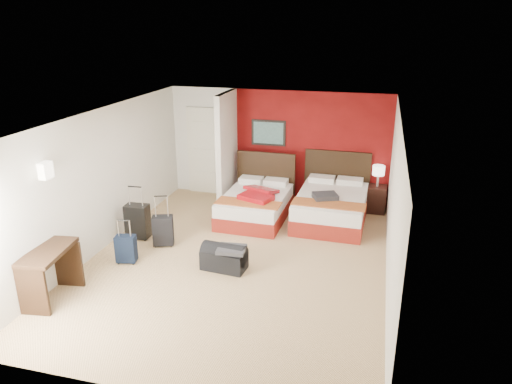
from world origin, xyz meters
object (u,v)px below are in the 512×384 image
(bed_right, at_px, (331,208))
(table_lamp, at_px, (378,176))
(duffel_bag, at_px, (224,259))
(bed_left, at_px, (255,206))
(nightstand, at_px, (376,199))
(suitcase_navy, at_px, (126,250))
(red_suitcase_open, at_px, (259,194))
(suitcase_black, at_px, (138,223))
(suitcase_charcoal, at_px, (163,232))
(desk, at_px, (51,275))

(bed_right, distance_m, table_lamp, 1.30)
(table_lamp, xyz_separation_m, duffel_bag, (-2.38, -3.27, -0.62))
(bed_left, xyz_separation_m, nightstand, (2.43, 1.05, 0.02))
(duffel_bag, bearing_deg, table_lamp, 59.53)
(bed_right, distance_m, nightstand, 1.19)
(duffel_bag, bearing_deg, suitcase_navy, -167.15)
(bed_right, bearing_deg, red_suitcase_open, -164.86)
(table_lamp, bearing_deg, duffel_bag, -126.11)
(red_suitcase_open, bearing_deg, table_lamp, 45.75)
(suitcase_black, height_order, suitcase_navy, suitcase_black)
(suitcase_charcoal, distance_m, suitcase_navy, 0.84)
(bed_left, xyz_separation_m, desk, (-2.11, -3.74, 0.14))
(bed_right, bearing_deg, nightstand, 43.62)
(red_suitcase_open, height_order, duffel_bag, red_suitcase_open)
(bed_right, bearing_deg, suitcase_navy, -138.40)
(bed_right, xyz_separation_m, suitcase_charcoal, (-2.85, -1.91, -0.02))
(bed_right, height_order, suitcase_navy, bed_right)
(nightstand, bearing_deg, bed_right, -136.82)
(bed_left, height_order, nightstand, nightstand)
(nightstand, bearing_deg, table_lamp, 0.00)
(desk, bearing_deg, bed_left, 52.76)
(red_suitcase_open, xyz_separation_m, suitcase_charcoal, (-1.41, -1.56, -0.32))
(nightstand, distance_m, suitcase_black, 5.02)
(bed_left, height_order, bed_right, bed_right)
(bed_left, relative_size, desk, 1.85)
(suitcase_black, distance_m, suitcase_navy, 0.98)
(bed_left, xyz_separation_m, suitcase_black, (-1.90, -1.49, 0.05))
(suitcase_charcoal, bearing_deg, suitcase_navy, -132.17)
(bed_left, distance_m, table_lamp, 2.70)
(nightstand, xyz_separation_m, suitcase_navy, (-4.07, -3.48, -0.06))
(bed_left, bearing_deg, duffel_bag, -87.34)
(suitcase_navy, distance_m, duffel_bag, 1.70)
(suitcase_navy, bearing_deg, red_suitcase_open, 42.14)
(suitcase_black, bearing_deg, duffel_bag, -23.25)
(red_suitcase_open, distance_m, suitcase_navy, 2.93)
(table_lamp, height_order, suitcase_black, table_lamp)
(nightstand, relative_size, desk, 0.59)
(suitcase_black, height_order, desk, desk)
(suitcase_black, relative_size, suitcase_navy, 1.39)
(nightstand, relative_size, suitcase_black, 0.89)
(bed_right, distance_m, red_suitcase_open, 1.52)
(suitcase_navy, bearing_deg, suitcase_charcoal, 55.90)
(red_suitcase_open, relative_size, duffel_bag, 1.21)
(bed_left, height_order, desk, desk)
(bed_right, height_order, red_suitcase_open, red_suitcase_open)
(suitcase_charcoal, bearing_deg, bed_right, 14.54)
(table_lamp, bearing_deg, bed_left, -156.63)
(red_suitcase_open, relative_size, suitcase_black, 1.37)
(desk, bearing_deg, table_lamp, 38.74)
(nightstand, distance_m, desk, 6.60)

